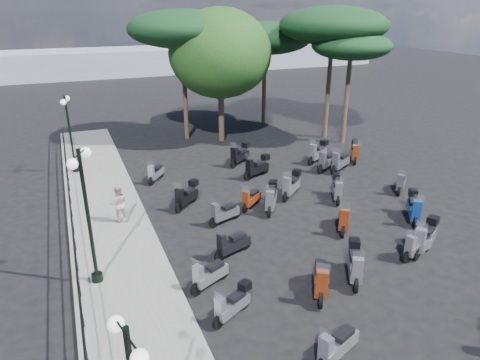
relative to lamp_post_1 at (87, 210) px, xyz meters
name	(u,v)px	position (x,y,z in m)	size (l,w,h in m)	color
ground	(303,239)	(7.28, 0.00, -2.58)	(120.00, 120.00, 0.00)	black
sidewalk	(112,233)	(0.78, 3.00, -2.50)	(3.00, 30.00, 0.15)	slate
railing	(72,222)	(-0.52, 2.80, -1.68)	(0.04, 26.04, 1.10)	black
lamp_post_1	(87,210)	(0.00, 0.00, 0.00)	(0.69, 1.17, 4.26)	black
lamp_post_2	(70,129)	(-0.12, 10.18, -0.21)	(0.46, 1.13, 3.88)	black
pedestrian_far	(119,203)	(1.21, 3.76, -1.67)	(0.73, 0.57, 1.51)	#C7A7A9
scooter_1	(232,304)	(3.28, -2.99, -2.13)	(1.37, 0.84, 1.18)	black
scooter_2	(209,275)	(3.14, -1.44, -2.15)	(1.45, 0.84, 1.25)	black
scooter_3	(232,244)	(4.43, -0.04, -2.14)	(1.54, 0.73, 1.27)	black
scooter_4	(187,196)	(4.06, 4.31, -2.07)	(1.34, 1.26, 1.34)	black
scooter_5	(156,173)	(3.45, 7.67, -2.16)	(1.02, 1.27, 1.22)	black
scooter_6	(337,346)	(5.01, -5.39, -2.13)	(1.56, 0.79, 1.30)	black
scooter_7	(355,265)	(7.47, -2.76, -2.05)	(1.09, 1.58, 1.41)	black
scooter_8	(321,280)	(6.08, -3.00, -2.07)	(1.08, 1.64, 1.46)	black
scooter_9	(224,213)	(5.01, 2.29, -2.15)	(1.50, 0.72, 1.24)	black
scooter_10	(251,199)	(6.55, 3.17, -2.17)	(1.22, 0.99, 1.18)	black
scooter_11	(240,155)	(8.17, 8.35, -2.04)	(1.52, 1.22, 1.42)	black
scooter_14	(425,238)	(10.69, -2.35, -2.03)	(1.69, 1.06, 1.47)	black
scooter_15	(291,185)	(8.70, 3.56, -2.05)	(1.45, 1.28, 1.40)	black
scooter_16	(271,199)	(7.24, 2.63, -2.04)	(1.12, 1.58, 1.42)	black
scooter_17	(257,167)	(8.25, 6.28, -2.06)	(1.65, 0.90, 1.39)	black
scooter_19	(417,247)	(10.18, -2.55, -2.15)	(1.54, 0.62, 1.24)	black
scooter_20	(414,208)	(12.09, -0.33, -2.05)	(1.17, 1.52, 1.40)	black
scooter_21	(344,219)	(9.03, 0.03, -2.09)	(1.16, 1.49, 1.41)	black
scooter_22	(337,189)	(10.38, 2.47, -2.08)	(0.97, 1.52, 1.32)	black
scooter_23	(340,162)	(12.56, 5.38, -2.08)	(1.63, 1.04, 1.44)	black
scooter_27	(401,183)	(13.62, 2.09, -2.14)	(1.24, 1.14, 1.26)	black
scooter_28	(355,152)	(14.22, 6.40, -2.05)	(1.12, 1.54, 1.39)	black
scooter_29	(318,152)	(12.27, 7.06, -2.03)	(1.66, 1.09, 1.45)	black
scooter_31	(327,161)	(12.01, 5.76, -2.08)	(1.63, 1.04, 1.44)	black
broadleaf_tree	(220,54)	(8.80, 12.91, 2.77)	(6.17, 6.17, 7.98)	#38281E
pine_0	(265,38)	(13.12, 15.80, 3.37)	(6.32, 6.32, 7.07)	#38281E
pine_1	(333,26)	(15.31, 11.05, 4.30)	(6.52, 6.52, 8.04)	#38281E
pine_2	(182,29)	(6.86, 14.14, 4.14)	(6.46, 6.46, 7.87)	#38281E
pine_3	(351,46)	(15.71, 9.61, 3.22)	(4.66, 4.66, 6.65)	#38281E
distant_hills	(122,61)	(7.28, 45.00, -1.08)	(70.00, 8.00, 3.00)	gray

